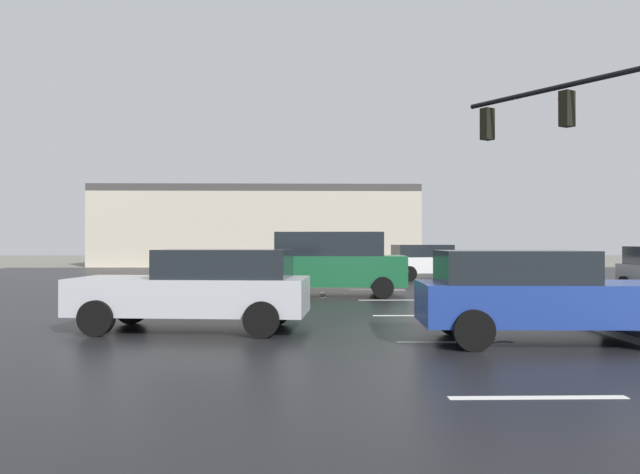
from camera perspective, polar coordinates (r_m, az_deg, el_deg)
ground_plane at (r=21.44m, az=5.63°, el=-5.07°), size 120.00×120.00×0.00m
road_asphalt at (r=21.43m, az=5.63°, el=-5.05°), size 44.00×44.00×0.02m
snow_strip_curbside at (r=18.87m, az=22.48°, el=-5.17°), size 4.00×1.60×0.06m
lane_markings at (r=20.26m, az=9.50°, el=-5.28°), size 36.15×36.15×0.01m
traffic_signal_mast at (r=18.14m, az=23.43°, el=7.68°), size 3.49×5.35×6.17m
strip_building_background at (r=48.24m, az=-5.38°, el=0.90°), size 22.66×8.00×5.65m
sedan_silver at (r=12.99m, az=-10.38°, el=-4.37°), size 4.66×2.37×1.58m
suv_green at (r=20.84m, az=0.86°, el=-2.21°), size 4.93×2.42×2.03m
sedan_blue at (r=11.88m, az=18.74°, el=-4.73°), size 4.60×2.18×1.58m
sedan_white at (r=29.93m, az=9.80°, el=-2.10°), size 4.68×2.42×1.58m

